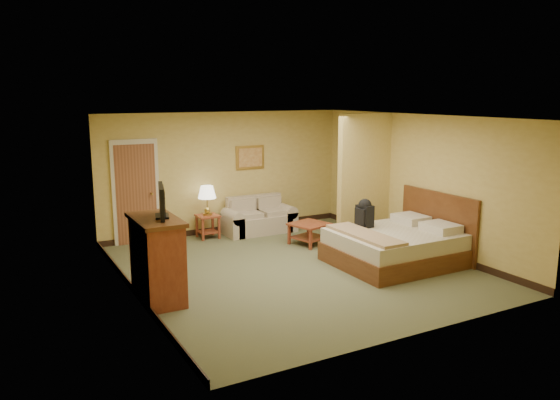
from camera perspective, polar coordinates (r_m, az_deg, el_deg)
floor at (r=9.51m, az=1.53°, el=-7.19°), size 6.00×6.00×0.00m
ceiling at (r=9.04m, az=1.61°, el=8.66°), size 6.00×6.00×0.00m
back_wall at (r=11.84m, az=-5.74°, el=2.87°), size 5.50×0.02×2.60m
left_wall at (r=8.19m, az=-15.33°, el=-1.17°), size 0.02×6.00×2.60m
right_wall at (r=10.81m, az=14.29°, el=1.79°), size 0.02×6.00×2.60m
partition at (r=11.13m, az=8.78°, el=2.26°), size 1.20×0.15×2.60m
door at (r=11.25m, az=-14.82°, el=0.74°), size 0.94×0.16×2.10m
baseboard at (r=12.07m, az=-5.60°, el=-2.97°), size 5.50×0.02×0.12m
loveseat at (r=11.89m, az=-2.23°, el=-2.18°), size 1.55×0.72×0.79m
side_table at (r=11.50m, az=-7.56°, el=-2.38°), size 0.45×0.45×0.49m
table_lamp at (r=11.37m, az=-7.64°, el=0.74°), size 0.37×0.37×0.62m
coffee_table at (r=10.94m, az=3.11°, el=-3.07°), size 0.83×0.83×0.43m
wall_picture at (r=12.02m, az=-3.14°, el=4.47°), size 0.67×0.04×0.52m
dresser at (r=8.14m, az=-12.71°, el=-6.02°), size 0.61×1.16×1.24m
tv at (r=7.97m, az=-12.27°, el=-0.22°), size 0.27×0.75×0.46m
bed at (r=9.97m, az=12.38°, el=-4.62°), size 2.20×1.87×1.21m
backpack at (r=10.01m, az=8.85°, el=-1.26°), size 0.24×0.32×0.52m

